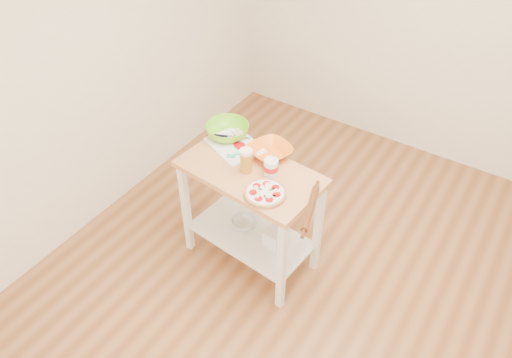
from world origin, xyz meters
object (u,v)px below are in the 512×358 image
at_px(prep_island, 250,198).
at_px(green_bowl, 228,131).
at_px(cutting_board, 235,145).
at_px(spatula, 237,155).
at_px(pizza, 265,193).
at_px(beer_pint, 246,161).
at_px(yogurt_tub, 271,167).
at_px(shelf_glass_bowl, 244,223).
at_px(rolling_pin, 310,208).
at_px(orange_bowl, 270,151).
at_px(knife, 227,137).
at_px(shelf_bin, 274,237).

bearing_deg(prep_island, green_bowl, 146.33).
bearing_deg(cutting_board, spatula, -28.56).
xyz_separation_m(pizza, beer_pint, (-0.24, 0.13, 0.07)).
bearing_deg(green_bowl, pizza, -34.06).
height_order(yogurt_tub, shelf_glass_bowl, yogurt_tub).
height_order(spatula, yogurt_tub, yogurt_tub).
height_order(rolling_pin, shelf_glass_bowl, rolling_pin).
bearing_deg(prep_island, orange_bowl, 83.74).
height_order(spatula, shelf_glass_bowl, spatula).
bearing_deg(rolling_pin, knife, 159.00).
bearing_deg(spatula, shelf_glass_bowl, -48.18).
xyz_separation_m(knife, rolling_pin, (0.88, -0.34, 0.01)).
relative_size(prep_island, knife, 4.11).
bearing_deg(knife, spatula, -60.39).
bearing_deg(cutting_board, prep_island, -13.24).
distance_m(pizza, shelf_bin, 0.61).
bearing_deg(knife, cutting_board, -44.09).
xyz_separation_m(yogurt_tub, shelf_bin, (0.06, -0.03, -0.63)).
xyz_separation_m(beer_pint, yogurt_tub, (0.16, 0.06, -0.03)).
relative_size(green_bowl, shelf_bin, 2.42).
bearing_deg(shelf_bin, cutting_board, 160.51).
xyz_separation_m(prep_island, beer_pint, (-0.02, -0.02, 0.35)).
height_order(cutting_board, shelf_glass_bowl, cutting_board).
bearing_deg(pizza, beer_pint, 150.59).
bearing_deg(knife, pizza, -55.73).
height_order(knife, orange_bowl, orange_bowl).
bearing_deg(shelf_bin, prep_island, -174.74).
xyz_separation_m(prep_island, shelf_bin, (0.20, 0.02, -0.31)).
height_order(prep_island, green_bowl, green_bowl).
distance_m(prep_island, knife, 0.50).
distance_m(pizza, knife, 0.67).
bearing_deg(orange_bowl, prep_island, -96.26).
distance_m(yogurt_tub, rolling_pin, 0.43).
bearing_deg(rolling_pin, orange_bowl, 146.06).
distance_m(green_bowl, shelf_glass_bowl, 0.73).
relative_size(orange_bowl, rolling_pin, 0.74).
bearing_deg(shelf_bin, yogurt_tub, 154.79).
xyz_separation_m(green_bowl, rolling_pin, (0.89, -0.36, -0.03)).
relative_size(beer_pint, shelf_bin, 1.34).
bearing_deg(green_bowl, beer_pint, -37.04).
relative_size(spatula, orange_bowl, 0.46).
relative_size(knife, shelf_bin, 1.92).
xyz_separation_m(prep_island, yogurt_tub, (0.14, 0.05, 0.32)).
bearing_deg(orange_bowl, shelf_glass_bowl, -126.23).
distance_m(prep_island, orange_bowl, 0.37).
distance_m(knife, green_bowl, 0.04).
height_order(orange_bowl, green_bowl, green_bowl).
distance_m(spatula, rolling_pin, 0.72).
bearing_deg(knife, rolling_pin, -43.88).
relative_size(green_bowl, beer_pint, 1.80).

